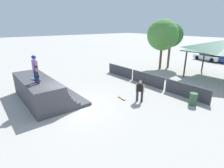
{
  "coord_description": "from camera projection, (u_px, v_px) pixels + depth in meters",
  "views": [
    {
      "loc": [
        9.72,
        -4.37,
        5.21
      ],
      "look_at": [
        -0.17,
        3.47,
        0.92
      ],
      "focal_mm": 28.0,
      "sensor_mm": 36.0,
      "label": 1
    }
  ],
  "objects": [
    {
      "name": "bystander_walking",
      "position": [
        140.0,
        90.0,
        12.26
      ],
      "size": [
        0.6,
        0.38,
        1.56
      ],
      "rotation": [
        0.0,
        0.0,
        3.62
      ],
      "color": "#2D2D33",
      "rests_on": "ground"
    },
    {
      "name": "skater_on_deck",
      "position": [
        35.0,
        67.0,
        10.84
      ],
      "size": [
        0.76,
        0.27,
        1.79
      ],
      "rotation": [
        0.0,
        0.0,
        -0.02
      ],
      "color": "#1E2347",
      "rests_on": "quarter_pipe_ramp"
    },
    {
      "name": "barrier_fence",
      "position": [
        147.0,
        79.0,
        15.91
      ],
      "size": [
        11.21,
        0.12,
        1.05
      ],
      "color": "#3D3D42",
      "rests_on": "ground"
    },
    {
      "name": "quarter_pipe_ramp",
      "position": [
        42.0,
        90.0,
        12.51
      ],
      "size": [
        5.87,
        3.57,
        1.68
      ],
      "color": "#424247",
      "rests_on": "ground"
    },
    {
      "name": "parked_car_white",
      "position": [
        208.0,
        57.0,
        26.66
      ],
      "size": [
        4.31,
        2.45,
        1.27
      ],
      "rotation": [
        0.0,
        0.0,
        -0.2
      ],
      "color": "silver",
      "rests_on": "ground"
    },
    {
      "name": "tree_beside_pavilion",
      "position": [
        163.0,
        35.0,
        20.52
      ],
      "size": [
        3.63,
        3.63,
        5.9
      ],
      "color": "brown",
      "rests_on": "ground"
    },
    {
      "name": "skateboard_on_deck",
      "position": [
        37.0,
        80.0,
        11.69
      ],
      "size": [
        0.86,
        0.51,
        0.09
      ],
      "rotation": [
        0.0,
        0.0,
        0.39
      ],
      "color": "red",
      "rests_on": "quarter_pipe_ramp"
    },
    {
      "name": "ground_plane",
      "position": [
        72.0,
        108.0,
        11.46
      ],
      "size": [
        160.0,
        160.0,
        0.0
      ],
      "primitive_type": "plane",
      "color": "#ADA8A0"
    },
    {
      "name": "trash_bin",
      "position": [
        193.0,
        99.0,
        11.86
      ],
      "size": [
        0.52,
        0.52,
        0.85
      ],
      "primitive_type": "cylinder",
      "color": "#385B3D",
      "rests_on": "ground"
    },
    {
      "name": "tree_far_back",
      "position": [
        171.0,
        35.0,
        21.27
      ],
      "size": [
        2.89,
        2.89,
        5.47
      ],
      "color": "brown",
      "rests_on": "ground"
    },
    {
      "name": "skateboard_on_ground",
      "position": [
        122.0,
        98.0,
        13.0
      ],
      "size": [
        0.86,
        0.3,
        0.09
      ],
      "rotation": [
        0.0,
        0.0,
        3.02
      ],
      "color": "blue",
      "rests_on": "ground"
    }
  ]
}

